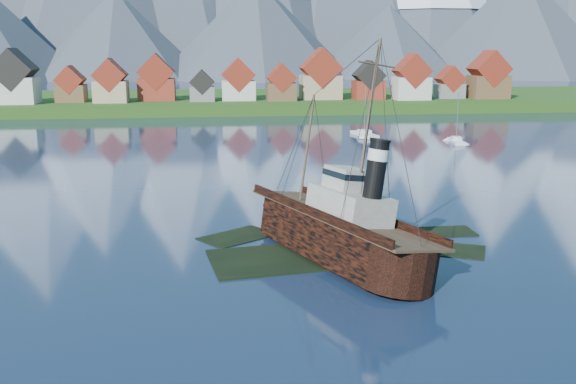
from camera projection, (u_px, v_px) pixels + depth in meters
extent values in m
plane|color=#15233C|center=(326.00, 251.00, 66.90)|extent=(1400.00, 1400.00, 0.00)
cube|color=black|center=(300.00, 261.00, 64.68)|extent=(19.08, 11.42, 1.00)
cube|color=black|center=(373.00, 241.00, 71.56)|extent=(15.15, 9.76, 1.00)
cube|color=black|center=(329.00, 229.00, 75.91)|extent=(11.45, 9.06, 1.00)
cube|color=black|center=(440.00, 253.00, 67.44)|extent=(10.27, 8.34, 1.00)
cube|color=black|center=(237.00, 240.00, 71.74)|extent=(9.42, 8.68, 1.00)
cube|color=black|center=(447.00, 235.00, 73.59)|extent=(6.00, 4.00, 1.00)
cube|color=#254814|center=(242.00, 105.00, 231.39)|extent=(600.00, 80.00, 3.20)
cube|color=#3F3D38|center=(249.00, 116.00, 194.62)|extent=(600.00, 2.50, 2.00)
cube|color=beige|center=(16.00, 90.00, 201.00)|extent=(13.00, 10.50, 8.20)
cube|color=black|center=(14.00, 70.00, 199.56)|extent=(13.24, 10.71, 13.24)
cube|color=brown|center=(71.00, 93.00, 207.06)|extent=(9.00, 8.00, 5.50)
cube|color=maroon|center=(70.00, 80.00, 206.08)|extent=(9.16, 8.16, 9.16)
cube|color=tan|center=(111.00, 92.00, 205.54)|extent=(10.50, 9.00, 6.80)
cube|color=maroon|center=(110.00, 75.00, 204.36)|extent=(10.69, 9.18, 10.69)
cube|color=maroon|center=(157.00, 89.00, 212.95)|extent=(12.00, 8.50, 7.20)
cube|color=maroon|center=(156.00, 72.00, 211.66)|extent=(12.22, 8.67, 12.22)
cube|color=slate|center=(202.00, 94.00, 210.15)|extent=(8.00, 7.00, 4.80)
cube|color=black|center=(202.00, 82.00, 209.29)|extent=(8.15, 7.14, 8.15)
cube|color=beige|center=(238.00, 90.00, 214.29)|extent=(11.00, 9.50, 6.40)
cube|color=maroon|center=(238.00, 75.00, 213.13)|extent=(11.20, 9.69, 11.20)
cube|color=brown|center=(281.00, 92.00, 212.13)|extent=(9.50, 8.00, 5.80)
cube|color=maroon|center=(281.00, 78.00, 211.10)|extent=(9.67, 8.16, 9.67)
cube|color=tan|center=(320.00, 87.00, 218.37)|extent=(13.50, 10.00, 8.00)
cube|color=maroon|center=(321.00, 68.00, 216.94)|extent=(13.75, 10.20, 13.75)
cube|color=maroon|center=(368.00, 90.00, 217.56)|extent=(10.00, 8.50, 6.20)
cube|color=black|center=(369.00, 75.00, 216.46)|extent=(10.18, 8.67, 10.18)
cube|color=beige|center=(411.00, 88.00, 216.16)|extent=(11.50, 9.00, 7.50)
cube|color=maroon|center=(412.00, 71.00, 214.86)|extent=(11.71, 9.18, 11.71)
cube|color=slate|center=(449.00, 91.00, 222.08)|extent=(9.00, 7.50, 5.00)
cube|color=maroon|center=(450.00, 79.00, 221.16)|extent=(9.16, 7.65, 9.16)
cube|color=brown|center=(488.00, 87.00, 221.36)|extent=(12.50, 10.00, 7.80)
cube|color=maroon|center=(489.00, 69.00, 219.99)|extent=(12.73, 10.20, 12.73)
cone|color=#2D333D|center=(117.00, 36.00, 414.49)|extent=(120.00, 120.00, 58.00)
cone|color=#2D333D|center=(256.00, 29.00, 419.37)|extent=(136.00, 136.00, 66.00)
cone|color=#2D333D|center=(388.00, 42.00, 435.63)|extent=(110.00, 110.00, 50.00)
cone|color=#2D333D|center=(517.00, 24.00, 440.53)|extent=(150.00, 150.00, 75.00)
cube|color=black|center=(334.00, 238.00, 64.01)|extent=(6.73, 19.38, 4.04)
cone|color=black|center=(314.00, 207.00, 76.18)|extent=(6.73, 6.73, 6.73)
cylinder|color=black|center=(356.00, 271.00, 54.64)|extent=(6.73, 6.73, 4.04)
cube|color=#4C3826|center=(334.00, 217.00, 63.54)|extent=(6.59, 25.57, 0.24)
cube|color=black|center=(302.00, 214.00, 63.06)|extent=(0.19, 24.76, 0.87)
cube|color=black|center=(366.00, 212.00, 63.82)|extent=(0.19, 24.76, 0.87)
cube|color=#ADA89E|center=(337.00, 207.00, 61.82)|extent=(5.00, 8.17, 2.88)
cube|color=#ADA89E|center=(336.00, 179.00, 62.19)|extent=(3.46, 3.84, 2.11)
cylinder|color=black|center=(345.00, 171.00, 57.83)|extent=(1.83, 1.83, 5.38)
cylinder|color=silver|center=(345.00, 156.00, 57.53)|extent=(1.92, 1.92, 1.06)
cylinder|color=#473828|center=(322.00, 147.00, 69.67)|extent=(0.27, 0.27, 11.53)
cylinder|color=#473828|center=(341.00, 105.00, 58.70)|extent=(0.31, 0.31, 12.50)
cube|color=white|center=(456.00, 142.00, 140.81)|extent=(3.40, 8.69, 1.19)
cube|color=white|center=(456.00, 138.00, 140.60)|extent=(2.21, 2.63, 0.70)
cylinder|color=gray|center=(457.00, 116.00, 139.52)|extent=(0.14, 0.14, 10.36)
cube|color=white|center=(364.00, 136.00, 151.26)|extent=(4.81, 10.95, 1.28)
cube|color=white|center=(365.00, 131.00, 151.03)|extent=(2.91, 3.40, 0.74)
cylinder|color=gray|center=(365.00, 109.00, 149.88)|extent=(0.15, 0.15, 11.05)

